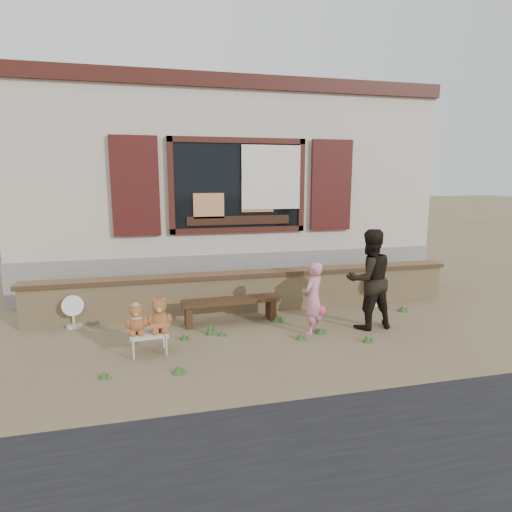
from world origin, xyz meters
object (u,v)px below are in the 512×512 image
object	(u,v)px
bench	(231,305)
child	(313,298)
folding_chair	(149,334)
teddy_bear_left	(136,318)
adult	(369,279)
teddy_bear_right	(159,314)

from	to	relation	value
bench	child	world-z (taller)	child
folding_chair	child	size ratio (longest dim) A/B	0.48
teddy_bear_left	adult	size ratio (longest dim) A/B	0.26
folding_chair	teddy_bear_left	distance (m)	0.26
teddy_bear_left	folding_chair	bearing A→B (deg)	0.00
bench	teddy_bear_right	distance (m)	1.41
child	adult	distance (m)	0.91
child	bench	bearing A→B (deg)	-73.57
teddy_bear_left	child	xyz separation A→B (m)	(2.41, 0.19, 0.04)
bench	adult	world-z (taller)	adult
teddy_bear_right	adult	bearing A→B (deg)	-0.13
bench	child	size ratio (longest dim) A/B	1.45
child	adult	xyz separation A→B (m)	(0.88, 0.04, 0.22)
bench	child	distance (m)	1.30
folding_chair	adult	world-z (taller)	adult
bench	folding_chair	world-z (taller)	bench
teddy_bear_right	child	distance (m)	2.14
child	adult	size ratio (longest dim) A/B	0.70
adult	teddy_bear_left	bearing A→B (deg)	0.40
teddy_bear_left	child	size ratio (longest dim) A/B	0.37
folding_chair	teddy_bear_left	size ratio (longest dim) A/B	1.30
child	adult	world-z (taller)	adult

